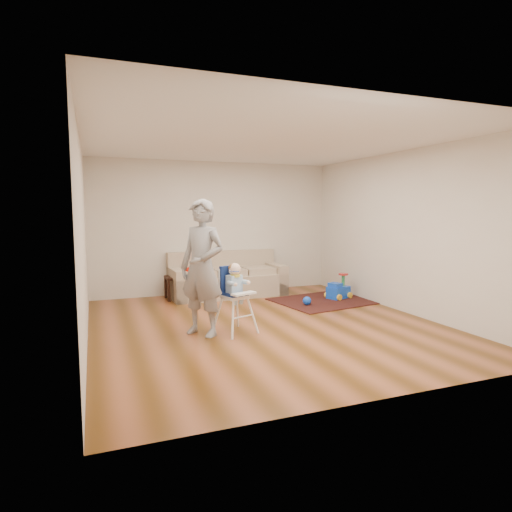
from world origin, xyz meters
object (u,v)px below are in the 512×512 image
object	(u,v)px
sofa	(228,274)
toy_ball	(307,301)
high_chair	(235,299)
ride_on_toy	(339,286)
adult	(202,268)
side_table	(177,288)

from	to	relation	value
sofa	toy_ball	world-z (taller)	sofa
high_chair	toy_ball	bearing A→B (deg)	14.09
sofa	high_chair	size ratio (longest dim) A/B	2.31
sofa	ride_on_toy	world-z (taller)	sofa
ride_on_toy	high_chair	distance (m)	3.00
toy_ball	high_chair	size ratio (longest dim) A/B	0.15
ride_on_toy	toy_ball	distance (m)	0.93
sofa	adult	world-z (taller)	adult
side_table	adult	xyz separation A→B (m)	(-0.11, -2.50, 0.71)
adult	ride_on_toy	bearing A→B (deg)	75.03
adult	toy_ball	bearing A→B (deg)	76.44
sofa	side_table	world-z (taller)	sofa
toy_ball	sofa	bearing A→B (deg)	127.37
adult	high_chair	bearing A→B (deg)	39.74
toy_ball	adult	world-z (taller)	adult
sofa	ride_on_toy	size ratio (longest dim) A/B	4.84
ride_on_toy	sofa	bearing A→B (deg)	130.55
toy_ball	high_chair	xyz separation A→B (m)	(-1.74, -1.16, 0.39)
sofa	side_table	bearing A→B (deg)	176.25
side_table	high_chair	bearing A→B (deg)	-82.74
sofa	high_chair	bearing A→B (deg)	-106.40
sofa	ride_on_toy	bearing A→B (deg)	-30.34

